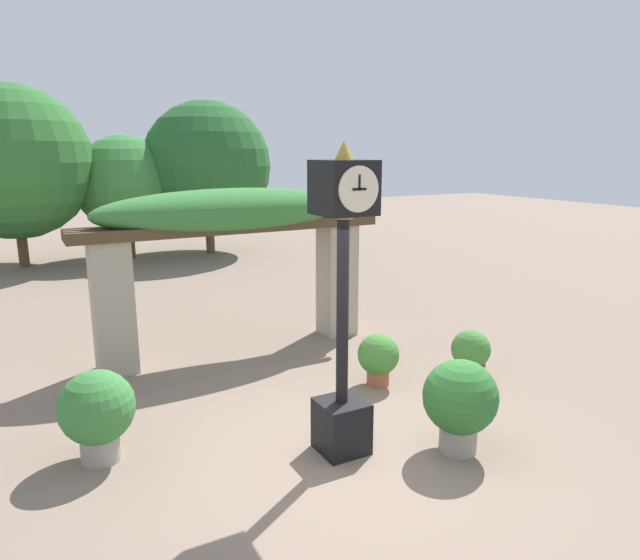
# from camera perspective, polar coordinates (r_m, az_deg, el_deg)

# --- Properties ---
(ground_plane) EXTENTS (60.00, 60.00, 0.00)m
(ground_plane) POSITION_cam_1_polar(r_m,az_deg,el_deg) (6.59, 4.42, -17.17)
(ground_plane) COLOR #7F6B5B
(pedestal_clock) EXTENTS (0.55, 0.60, 3.39)m
(pedestal_clock) POSITION_cam_1_polar(r_m,az_deg,el_deg) (6.04, 2.27, -2.28)
(pedestal_clock) COLOR black
(pedestal_clock) RESTS_ON ground
(pergola) EXTENTS (5.05, 1.17, 2.71)m
(pergola) POSITION_cam_1_polar(r_m,az_deg,el_deg) (9.33, -8.64, 4.77)
(pergola) COLOR #A89E89
(pergola) RESTS_ON ground
(potted_plant_near_left) EXTENTS (0.80, 0.80, 1.02)m
(potted_plant_near_left) POSITION_cam_1_polar(r_m,az_deg,el_deg) (6.67, -21.40, -12.09)
(potted_plant_near_left) COLOR gray
(potted_plant_near_left) RESTS_ON ground
(potted_plant_near_right) EXTENTS (0.57, 0.57, 0.76)m
(potted_plant_near_right) POSITION_cam_1_polar(r_m,az_deg,el_deg) (8.63, 14.82, -7.18)
(potted_plant_near_right) COLOR #B26B4C
(potted_plant_near_right) RESTS_ON ground
(potted_plant_far_left) EXTENTS (0.83, 0.83, 1.06)m
(potted_plant_far_left) POSITION_cam_1_polar(r_m,az_deg,el_deg) (6.59, 13.83, -11.63)
(potted_plant_far_left) COLOR gray
(potted_plant_far_left) RESTS_ON ground
(potted_plant_far_right) EXTENTS (0.60, 0.60, 0.76)m
(potted_plant_far_right) POSITION_cam_1_polar(r_m,az_deg,el_deg) (8.22, 5.86, -7.63)
(potted_plant_far_right) COLOR #9E563D
(potted_plant_far_right) RESTS_ON ground
(tree_line) EXTENTS (9.69, 4.55, 5.14)m
(tree_line) POSITION_cam_1_polar(r_m,az_deg,el_deg) (18.50, -20.18, 10.53)
(tree_line) COLOR brown
(tree_line) RESTS_ON ground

